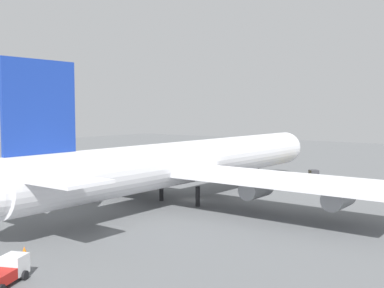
# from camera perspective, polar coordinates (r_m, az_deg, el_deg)

# --- Properties ---
(ground_plane) EXTENTS (291.67, 291.67, 0.00)m
(ground_plane) POSITION_cam_1_polar(r_m,az_deg,el_deg) (76.47, -0.00, -6.82)
(ground_plane) COLOR slate
(cargo_airplane) EXTENTS (72.92, 67.61, 20.24)m
(cargo_airplane) POSITION_cam_1_polar(r_m,az_deg,el_deg) (75.22, -0.17, -2.21)
(cargo_airplane) COLOR silver
(cargo_airplane) RESTS_ON ground_plane
(fuel_truck) EXTENTS (2.55, 3.98, 2.15)m
(fuel_truck) POSITION_cam_1_polar(r_m,az_deg,el_deg) (125.03, -7.24, -1.98)
(fuel_truck) COLOR #333338
(fuel_truck) RESTS_ON ground_plane
(baggage_tug) EXTENTS (5.05, 5.66, 2.44)m
(baggage_tug) POSITION_cam_1_polar(r_m,az_deg,el_deg) (84.72, -21.87, -5.19)
(baggage_tug) COLOR silver
(baggage_tug) RESTS_ON ground_plane
(catering_truck) EXTENTS (5.56, 3.87, 2.14)m
(catering_truck) POSITION_cam_1_polar(r_m,az_deg,el_deg) (43.85, -21.69, -14.25)
(catering_truck) COLOR silver
(catering_truck) RESTS_ON ground_plane
(maintenance_van) EXTENTS (4.75, 4.81, 2.48)m
(maintenance_van) POSITION_cam_1_polar(r_m,az_deg,el_deg) (96.98, 13.81, -3.87)
(maintenance_van) COLOR #333338
(maintenance_van) RESTS_ON ground_plane
(safety_cone_nose) EXTENTS (0.49, 0.49, 0.69)m
(safety_cone_nose) POSITION_cam_1_polar(r_m,az_deg,el_deg) (103.60, 11.57, -3.77)
(safety_cone_nose) COLOR orange
(safety_cone_nose) RESTS_ON ground_plane
(safety_cone_tail) EXTENTS (0.56, 0.56, 0.79)m
(safety_cone_tail) POSITION_cam_1_polar(r_m,az_deg,el_deg) (51.82, -19.67, -12.04)
(safety_cone_tail) COLOR orange
(safety_cone_tail) RESTS_ON ground_plane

